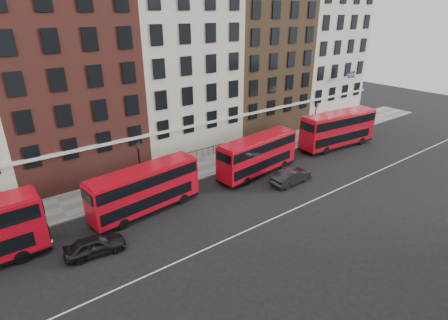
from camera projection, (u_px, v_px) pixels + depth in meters
ground at (278, 200)px, 32.42m from camera, size 120.00×120.00×0.00m
pavement at (213, 163)px, 40.13m from camera, size 80.00×5.00×0.15m
kerb at (226, 170)px, 38.29m from camera, size 80.00×0.30×0.16m
road_centre_line at (294, 209)px, 30.94m from camera, size 70.00×0.12×0.01m
building_terrace at (174, 65)px, 41.42m from camera, size 64.00×11.95×22.00m
bus_b at (145, 189)px, 29.73m from camera, size 10.04×3.46×4.14m
bus_c at (258, 155)px, 36.80m from camera, size 10.14×3.51×4.17m
bus_d at (338, 129)px, 44.19m from camera, size 11.09×3.56×4.58m
car_rear at (95, 245)px, 24.99m from camera, size 4.41×2.24×1.44m
car_front at (291, 176)px, 35.35m from camera, size 4.78×1.83×1.56m
lamp_post_left at (140, 164)px, 32.44m from camera, size 0.44×0.44×5.33m
lamp_post_right at (315, 119)px, 46.09m from camera, size 0.44×0.44×5.33m
traffic_light at (354, 114)px, 50.61m from camera, size 0.25×0.45×3.27m
iron_railings at (203, 153)px, 41.53m from camera, size 6.60×0.06×1.00m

